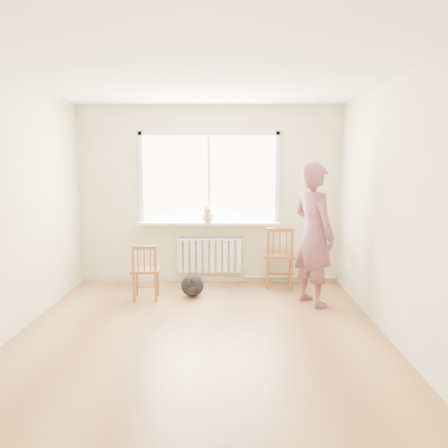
{
  "coord_description": "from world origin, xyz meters",
  "views": [
    {
      "loc": [
        0.32,
        -4.42,
        1.85
      ],
      "look_at": [
        0.24,
        1.2,
        1.05
      ],
      "focal_mm": 35.0,
      "sensor_mm": 36.0,
      "label": 1
    }
  ],
  "objects_px": {
    "chair_right": "(279,257)",
    "backpack": "(192,285)",
    "cat": "(208,215)",
    "chair_left": "(145,272)",
    "person": "(314,235)"
  },
  "relations": [
    {
      "from": "chair_right",
      "to": "backpack",
      "type": "xyz_separation_m",
      "value": [
        -1.25,
        -0.45,
        -0.31
      ]
    },
    {
      "from": "cat",
      "to": "backpack",
      "type": "relative_size",
      "value": 1.37
    },
    {
      "from": "chair_left",
      "to": "person",
      "type": "bearing_deg",
      "value": 172.48
    },
    {
      "from": "person",
      "to": "chair_right",
      "type": "bearing_deg",
      "value": -3.05
    },
    {
      "from": "chair_left",
      "to": "chair_right",
      "type": "distance_m",
      "value": 1.96
    },
    {
      "from": "chair_left",
      "to": "chair_right",
      "type": "bearing_deg",
      "value": -166.26
    },
    {
      "from": "chair_right",
      "to": "cat",
      "type": "xyz_separation_m",
      "value": [
        -1.06,
        0.17,
        0.6
      ]
    },
    {
      "from": "person",
      "to": "backpack",
      "type": "relative_size",
      "value": 5.86
    },
    {
      "from": "chair_right",
      "to": "chair_left",
      "type": "bearing_deg",
      "value": 22.58
    },
    {
      "from": "chair_left",
      "to": "backpack",
      "type": "bearing_deg",
      "value": -170.06
    },
    {
      "from": "person",
      "to": "backpack",
      "type": "distance_m",
      "value": 1.8
    },
    {
      "from": "person",
      "to": "cat",
      "type": "distance_m",
      "value": 1.68
    },
    {
      "from": "chair_left",
      "to": "backpack",
      "type": "relative_size",
      "value": 2.43
    },
    {
      "from": "chair_left",
      "to": "cat",
      "type": "relative_size",
      "value": 1.77
    },
    {
      "from": "cat",
      "to": "backpack",
      "type": "bearing_deg",
      "value": -108.15
    }
  ]
}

